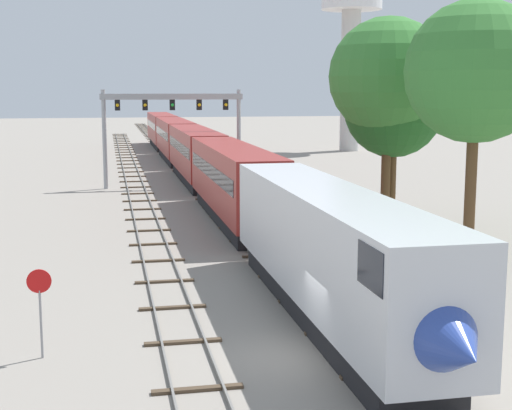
% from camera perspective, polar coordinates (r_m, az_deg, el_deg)
% --- Properties ---
extents(ground_plane, '(400.00, 400.00, 0.00)m').
position_cam_1_polar(ground_plane, '(23.94, 3.40, -11.63)').
color(ground_plane, gray).
extents(track_main, '(2.60, 200.00, 0.16)m').
position_cam_1_polar(track_main, '(82.45, -5.93, 3.11)').
color(track_main, slate).
rests_on(track_main, ground).
extents(track_near, '(2.60, 160.00, 0.16)m').
position_cam_1_polar(track_near, '(62.26, -9.19, 1.15)').
color(track_near, slate).
rests_on(track_near, ground).
extents(passenger_train, '(3.04, 103.24, 4.80)m').
position_cam_1_polar(passenger_train, '(67.62, -4.76, 4.01)').
color(passenger_train, silver).
rests_on(passenger_train, ground).
extents(signal_gantry, '(12.10, 0.49, 8.35)m').
position_cam_1_polar(signal_gantry, '(63.81, -6.46, 6.85)').
color(signal_gantry, '#999BA0').
rests_on(signal_gantry, ground).
extents(water_tower, '(8.21, 8.21, 24.18)m').
position_cam_1_polar(water_tower, '(102.48, 7.38, 14.43)').
color(water_tower, beige).
rests_on(water_tower, ground).
extents(stop_sign, '(0.76, 0.08, 2.88)m').
position_cam_1_polar(stop_sign, '(24.20, -16.34, -7.10)').
color(stop_sign, gray).
rests_on(stop_sign, ground).
extents(trackside_tree_left, '(6.96, 6.96, 12.72)m').
position_cam_1_polar(trackside_tree_left, '(37.83, 16.60, 9.80)').
color(trackside_tree_left, brown).
rests_on(trackside_tree_left, ground).
extents(trackside_tree_mid, '(6.05, 6.05, 10.27)m').
position_cam_1_polar(trackside_tree_mid, '(46.28, 10.56, 7.33)').
color(trackside_tree_mid, brown).
rests_on(trackside_tree_mid, ground).
extents(trackside_tree_right, '(7.15, 7.15, 12.71)m').
position_cam_1_polar(trackside_tree_right, '(45.54, 10.17, 9.69)').
color(trackside_tree_right, brown).
rests_on(trackside_tree_right, ground).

